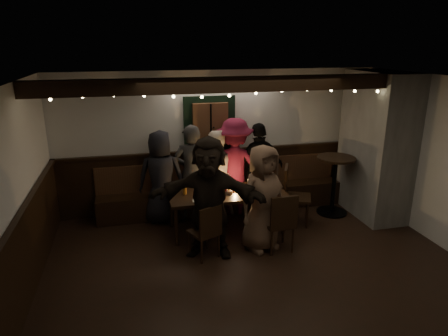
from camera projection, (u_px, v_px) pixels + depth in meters
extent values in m
cube|color=black|center=(260.00, 273.00, 5.56)|extent=(6.00, 5.00, 0.01)
cube|color=black|center=(266.00, 83.00, 4.77)|extent=(6.00, 5.00, 0.01)
cube|color=white|center=(220.00, 141.00, 7.49)|extent=(6.00, 0.01, 2.60)
cube|color=white|center=(9.00, 206.00, 4.50)|extent=(0.01, 5.00, 2.60)
cube|color=black|center=(220.00, 179.00, 7.68)|extent=(6.00, 0.05, 1.10)
cube|color=black|center=(22.00, 265.00, 4.73)|extent=(0.05, 5.00, 1.10)
cube|color=#63625E|center=(376.00, 145.00, 7.14)|extent=(0.70, 1.40, 2.60)
cube|color=black|center=(223.00, 199.00, 7.55)|extent=(4.60, 0.45, 0.45)
cube|color=#4A2B1A|center=(221.00, 173.00, 7.58)|extent=(4.60, 0.06, 0.50)
cube|color=black|center=(210.00, 123.00, 7.28)|extent=(0.95, 0.04, 1.00)
cube|color=#4A2B1A|center=(210.00, 124.00, 7.22)|extent=(0.64, 0.12, 0.76)
cube|color=black|center=(243.00, 84.00, 5.73)|extent=(6.00, 0.16, 0.22)
sphere|color=#FFE599|center=(50.00, 99.00, 5.18)|extent=(0.04, 0.04, 0.04)
sphere|color=#FFE599|center=(82.00, 97.00, 5.26)|extent=(0.04, 0.04, 0.04)
sphere|color=#FFE599|center=(114.00, 95.00, 5.34)|extent=(0.04, 0.04, 0.04)
sphere|color=#FFE599|center=(144.00, 96.00, 5.44)|extent=(0.04, 0.04, 0.04)
sphere|color=#FFE599|center=(174.00, 97.00, 5.53)|extent=(0.04, 0.04, 0.04)
sphere|color=#FFE599|center=(202.00, 97.00, 5.63)|extent=(0.04, 0.04, 0.04)
sphere|color=#FFE599|center=(229.00, 96.00, 5.71)|extent=(0.04, 0.04, 0.04)
sphere|color=#FFE599|center=(256.00, 93.00, 5.80)|extent=(0.04, 0.04, 0.04)
sphere|color=#FFE599|center=(282.00, 91.00, 5.88)|extent=(0.04, 0.04, 0.04)
sphere|color=#FFE599|center=(307.00, 90.00, 5.96)|extent=(0.04, 0.04, 0.04)
sphere|color=#FFE599|center=(331.00, 90.00, 6.06)|extent=(0.04, 0.04, 0.04)
sphere|color=#FFE599|center=(355.00, 91.00, 6.15)|extent=(0.04, 0.04, 0.04)
sphere|color=#FFE599|center=(378.00, 91.00, 6.25)|extent=(0.04, 0.04, 0.04)
sphere|color=#FFE599|center=(400.00, 90.00, 6.34)|extent=(0.04, 0.04, 0.04)
cube|color=black|center=(227.00, 194.00, 6.63)|extent=(1.93, 0.83, 0.06)
cylinder|color=black|center=(177.00, 227.00, 6.22)|extent=(0.06, 0.06, 0.63)
cylinder|color=black|center=(172.00, 210.00, 6.85)|extent=(0.06, 0.06, 0.63)
cylinder|color=black|center=(284.00, 216.00, 6.61)|extent=(0.06, 0.06, 0.63)
cylinder|color=black|center=(270.00, 201.00, 7.24)|extent=(0.06, 0.06, 0.63)
cylinder|color=#BF7226|center=(185.00, 190.00, 6.52)|extent=(0.06, 0.06, 0.13)
cylinder|color=#BF7226|center=(205.00, 194.00, 6.35)|extent=(0.06, 0.06, 0.13)
cylinder|color=silver|center=(223.00, 185.00, 6.75)|extent=(0.06, 0.06, 0.13)
cylinder|color=#BF7226|center=(241.00, 189.00, 6.60)|extent=(0.06, 0.06, 0.13)
cylinder|color=silver|center=(250.00, 182.00, 6.89)|extent=(0.06, 0.06, 0.13)
cylinder|color=#BF7226|center=(275.00, 187.00, 6.69)|extent=(0.06, 0.06, 0.13)
cylinder|color=white|center=(200.00, 201.00, 6.25)|extent=(0.24, 0.24, 0.01)
cube|color=#B2B2B7|center=(227.00, 192.00, 6.57)|extent=(0.15, 0.09, 0.05)
cylinder|color=#990C0C|center=(226.00, 189.00, 6.55)|extent=(0.03, 0.03, 0.15)
cylinder|color=gold|center=(229.00, 189.00, 6.56)|extent=(0.03, 0.03, 0.15)
cylinder|color=silver|center=(235.00, 188.00, 6.68)|extent=(0.05, 0.05, 0.07)
sphere|color=#FFB24C|center=(235.00, 185.00, 6.67)|extent=(0.03, 0.03, 0.03)
cube|color=black|center=(204.00, 232.00, 5.88)|extent=(0.51, 0.51, 0.04)
cube|color=black|center=(211.00, 222.00, 5.68)|extent=(0.36, 0.19, 0.44)
cylinder|color=black|center=(207.00, 238.00, 6.15)|extent=(0.03, 0.03, 0.37)
cylinder|color=black|center=(219.00, 246.00, 5.92)|extent=(0.03, 0.03, 0.37)
cylinder|color=black|center=(190.00, 244.00, 5.97)|extent=(0.03, 0.03, 0.37)
cylinder|color=black|center=(202.00, 252.00, 5.73)|extent=(0.03, 0.03, 0.37)
cube|color=black|center=(278.00, 223.00, 6.07)|extent=(0.45, 0.45, 0.04)
cube|color=black|center=(284.00, 212.00, 5.82)|extent=(0.43, 0.06, 0.49)
cylinder|color=black|center=(283.00, 230.00, 6.34)|extent=(0.04, 0.04, 0.41)
cylinder|color=black|center=(293.00, 240.00, 6.03)|extent=(0.04, 0.04, 0.41)
cylinder|color=black|center=(263.00, 233.00, 6.25)|extent=(0.04, 0.04, 0.41)
cylinder|color=black|center=(272.00, 243.00, 5.94)|extent=(0.04, 0.04, 0.41)
cube|color=black|center=(297.00, 198.00, 6.96)|extent=(0.61, 0.61, 0.04)
cube|color=black|center=(286.00, 181.00, 6.91)|extent=(0.23, 0.44, 0.53)
cylinder|color=black|center=(307.00, 216.00, 6.82)|extent=(0.04, 0.04, 0.45)
cylinder|color=black|center=(285.00, 214.00, 6.89)|extent=(0.04, 0.04, 0.45)
cylinder|color=black|center=(307.00, 207.00, 7.18)|extent=(0.04, 0.04, 0.45)
cylinder|color=black|center=(286.00, 206.00, 7.24)|extent=(0.04, 0.04, 0.45)
cylinder|color=black|center=(332.00, 212.00, 7.51)|extent=(0.56, 0.56, 0.03)
cylinder|color=black|center=(334.00, 186.00, 7.35)|extent=(0.07, 0.07, 1.07)
cylinder|color=black|center=(336.00, 158.00, 7.19)|extent=(0.68, 0.68, 0.04)
imported|color=black|center=(161.00, 177.00, 6.94)|extent=(0.86, 0.61, 1.65)
imported|color=#2B2A2C|center=(192.00, 173.00, 7.03)|extent=(0.68, 0.50, 1.73)
imported|color=beige|center=(215.00, 174.00, 7.20)|extent=(0.93, 0.82, 1.60)
imported|color=#581025|center=(235.00, 167.00, 7.28)|extent=(1.27, 0.88, 1.79)
imported|color=black|center=(259.00, 168.00, 7.37)|extent=(1.05, 0.60, 1.69)
imported|color=black|center=(209.00, 198.00, 5.80)|extent=(1.77, 1.08, 1.82)
imported|color=brown|center=(262.00, 198.00, 5.99)|extent=(0.94, 0.77, 1.65)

